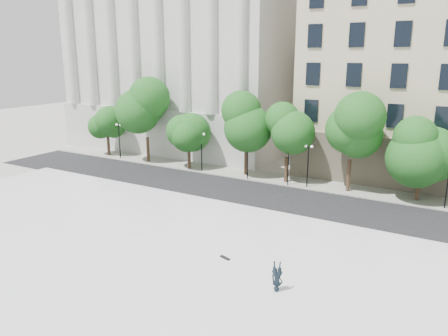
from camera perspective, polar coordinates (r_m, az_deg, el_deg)
The scene contains 11 objects.
ground at distance 27.75m, azimuth -16.61°, elevation -12.91°, with size 160.00×160.00×0.00m, color #B6B4AC.
plaza at distance 29.53m, azimuth -12.37°, elevation -10.40°, with size 44.00×22.00×0.45m, color white.
street at distance 41.06m, azimuth 1.86°, elevation -3.19°, with size 60.00×8.00×0.02m, color black.
far_sidewalk at distance 46.20m, azimuth 5.40°, elevation -1.17°, with size 60.00×4.00×0.12m, color gray.
building_west at distance 65.50m, azimuth -2.72°, elevation 14.85°, with size 31.50×27.65×25.60m.
traffic_light_west at distance 44.38m, azimuth 3.13°, elevation 3.08°, with size 0.55×1.80×4.21m.
traffic_light_east at distance 42.59m, azimuth 8.48°, elevation 2.41°, with size 0.73×1.73×4.18m.
person_lying at distance 23.95m, azimuth 6.91°, elevation -15.18°, with size 0.61×0.40×1.66m, color black.
skateboard at distance 27.24m, azimuth 0.13°, elevation -11.65°, with size 0.75×0.19×0.08m, color black.
street_trees at distance 44.60m, azimuth 5.15°, elevation 5.00°, with size 45.95×5.05×7.85m.
lamp_posts at distance 44.75m, azimuth 3.39°, elevation 2.22°, with size 37.10×0.28×4.44m.
Camera 1 is at (18.53, -16.45, 12.50)m, focal length 35.00 mm.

